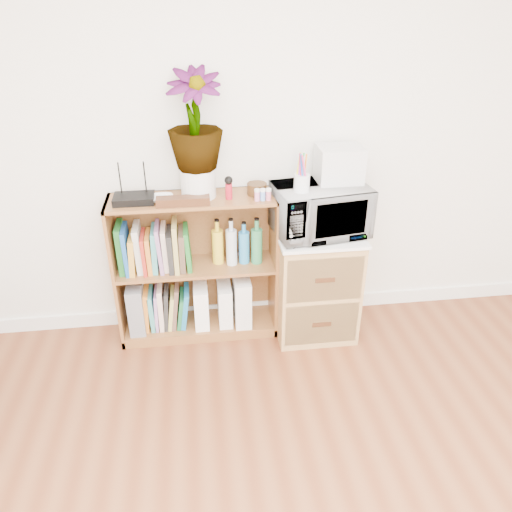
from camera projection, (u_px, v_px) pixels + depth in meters
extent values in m
cube|color=white|center=(250.00, 308.00, 3.50)|extent=(4.00, 0.02, 0.10)
cube|color=brown|center=(197.00, 268.00, 3.13)|extent=(1.00, 0.30, 0.95)
cube|color=#9E7542|center=(315.00, 283.00, 3.21)|extent=(0.50, 0.45, 0.70)
imported|color=white|center=(320.00, 210.00, 2.96)|extent=(0.59, 0.44, 0.30)
cylinder|color=silver|center=(302.00, 183.00, 2.79)|extent=(0.09, 0.09, 0.10)
cube|color=silver|center=(339.00, 164.00, 2.92)|extent=(0.26, 0.22, 0.21)
cube|color=black|center=(134.00, 199.00, 2.84)|extent=(0.23, 0.16, 0.04)
imported|color=white|center=(162.00, 199.00, 2.85)|extent=(0.13, 0.13, 0.03)
cylinder|color=silver|center=(198.00, 183.00, 2.89)|extent=(0.20, 0.20, 0.17)
imported|color=#3C7930|center=(194.00, 120.00, 2.72)|extent=(0.31, 0.31, 0.55)
cube|color=#3A1B0F|center=(183.00, 201.00, 2.80)|extent=(0.30, 0.08, 0.05)
cylinder|color=#A71425|center=(229.00, 191.00, 2.87)|extent=(0.04, 0.04, 0.09)
cylinder|color=#37220F|center=(257.00, 189.00, 2.94)|extent=(0.12, 0.12, 0.07)
cube|color=#D3758F|center=(263.00, 196.00, 2.86)|extent=(0.12, 0.04, 0.06)
cube|color=slate|center=(137.00, 305.00, 3.20)|extent=(0.10, 0.26, 0.33)
cube|color=white|center=(201.00, 304.00, 3.25)|extent=(0.09, 0.23, 0.28)
cube|color=white|center=(225.00, 303.00, 3.27)|extent=(0.09, 0.22, 0.28)
cube|color=silver|center=(242.00, 298.00, 3.27)|extent=(0.10, 0.26, 0.33)
cube|color=#1A6423|center=(121.00, 248.00, 3.00)|extent=(0.03, 0.20, 0.30)
cube|color=#194E99|center=(127.00, 249.00, 3.01)|extent=(0.03, 0.20, 0.29)
cube|color=gold|center=(133.00, 252.00, 3.02)|extent=(0.04, 0.20, 0.23)
cube|color=beige|center=(139.00, 248.00, 3.01)|extent=(0.04, 0.20, 0.29)
cube|color=#A5261C|center=(145.00, 251.00, 3.03)|extent=(0.02, 0.20, 0.24)
cube|color=#C87123|center=(149.00, 251.00, 3.03)|extent=(0.03, 0.20, 0.24)
cube|color=teal|center=(155.00, 249.00, 3.03)|extent=(0.04, 0.20, 0.27)
cube|color=#906191|center=(160.00, 246.00, 3.03)|extent=(0.04, 0.20, 0.29)
cube|color=beige|center=(165.00, 248.00, 3.04)|extent=(0.03, 0.20, 0.27)
cube|color=black|center=(171.00, 249.00, 3.04)|extent=(0.03, 0.20, 0.25)
cube|color=tan|center=(176.00, 244.00, 3.03)|extent=(0.03, 0.20, 0.31)
cube|color=#4F3C2D|center=(182.00, 248.00, 3.05)|extent=(0.04, 0.20, 0.25)
cube|color=#1C6B26|center=(188.00, 247.00, 3.05)|extent=(0.04, 0.20, 0.26)
cylinder|color=gold|center=(218.00, 243.00, 3.07)|extent=(0.07, 0.07, 0.28)
cylinder|color=silver|center=(231.00, 242.00, 3.08)|extent=(0.07, 0.07, 0.30)
cylinder|color=#2984C2|center=(244.00, 243.00, 3.09)|extent=(0.07, 0.07, 0.27)
cylinder|color=#2F834E|center=(256.00, 241.00, 3.10)|extent=(0.07, 0.07, 0.29)
cube|color=orange|center=(147.00, 308.00, 3.22)|extent=(0.04, 0.19, 0.28)
cube|color=teal|center=(152.00, 308.00, 3.23)|extent=(0.04, 0.19, 0.26)
cube|color=#A072AB|center=(157.00, 308.00, 3.23)|extent=(0.03, 0.19, 0.26)
cube|color=beige|center=(161.00, 305.00, 3.23)|extent=(0.03, 0.19, 0.30)
cube|color=#252525|center=(166.00, 306.00, 3.24)|extent=(0.05, 0.19, 0.28)
cube|color=tan|center=(171.00, 308.00, 3.25)|extent=(0.06, 0.19, 0.24)
cube|color=brown|center=(175.00, 304.00, 3.24)|extent=(0.07, 0.19, 0.30)
cube|color=#1A6436|center=(180.00, 309.00, 3.26)|extent=(0.06, 0.19, 0.22)
cube|color=#1A6A9D|center=(185.00, 306.00, 3.26)|extent=(0.07, 0.19, 0.26)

